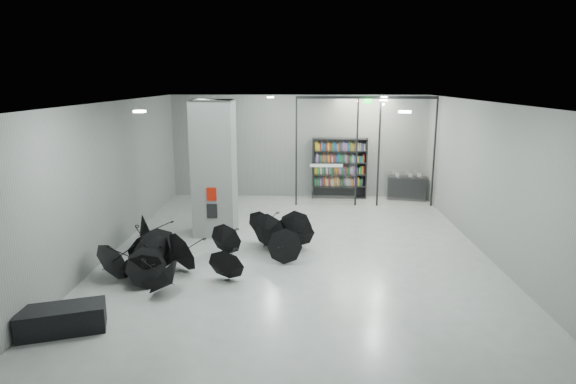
{
  "coord_description": "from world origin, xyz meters",
  "views": [
    {
      "loc": [
        0.06,
        -12.38,
        4.55
      ],
      "look_at": [
        -0.3,
        1.5,
        1.4
      ],
      "focal_mm": 30.84,
      "sensor_mm": 36.0,
      "label": 1
    }
  ],
  "objects_px": {
    "bookshelf": "(339,168)",
    "column": "(214,168)",
    "shop_counter": "(407,188)",
    "umbrella_cluster": "(204,253)",
    "bench": "(62,319)"
  },
  "relations": [
    {
      "from": "column",
      "to": "bench",
      "type": "height_order",
      "value": "column"
    },
    {
      "from": "bench",
      "to": "umbrella_cluster",
      "type": "height_order",
      "value": "umbrella_cluster"
    },
    {
      "from": "bookshelf",
      "to": "bench",
      "type": "bearing_deg",
      "value": -115.74
    },
    {
      "from": "shop_counter",
      "to": "bench",
      "type": "bearing_deg",
      "value": -117.44
    },
    {
      "from": "bench",
      "to": "umbrella_cluster",
      "type": "relative_size",
      "value": 0.28
    },
    {
      "from": "shop_counter",
      "to": "umbrella_cluster",
      "type": "distance_m",
      "value": 9.72
    },
    {
      "from": "bench",
      "to": "bookshelf",
      "type": "xyz_separation_m",
      "value": [
        5.91,
        10.88,
        0.93
      ]
    },
    {
      "from": "column",
      "to": "umbrella_cluster",
      "type": "bearing_deg",
      "value": -86.94
    },
    {
      "from": "bookshelf",
      "to": "shop_counter",
      "type": "distance_m",
      "value": 2.73
    },
    {
      "from": "bench",
      "to": "umbrella_cluster",
      "type": "xyz_separation_m",
      "value": [
        1.97,
        3.5,
        0.06
      ]
    },
    {
      "from": "bookshelf",
      "to": "shop_counter",
      "type": "xyz_separation_m",
      "value": [
        2.62,
        -0.21,
        -0.73
      ]
    },
    {
      "from": "bookshelf",
      "to": "umbrella_cluster",
      "type": "bearing_deg",
      "value": -115.31
    },
    {
      "from": "bookshelf",
      "to": "column",
      "type": "bearing_deg",
      "value": -127.9
    },
    {
      "from": "shop_counter",
      "to": "bookshelf",
      "type": "bearing_deg",
      "value": -173.43
    },
    {
      "from": "bench",
      "to": "bookshelf",
      "type": "distance_m",
      "value": 12.42
    }
  ]
}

